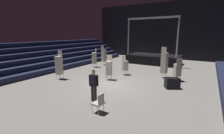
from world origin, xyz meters
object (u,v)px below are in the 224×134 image
Objects in this scene: chair_stack_front_right at (104,56)px; loose_chair_near_man at (99,102)px; man_with_tie at (94,84)px; chair_stack_front_left at (125,65)px; equipment_road_case at (172,83)px; chair_stack_mid_right at (109,68)px; chair_stack_mid_left at (177,70)px; chair_stack_rear_left at (59,65)px; chair_stack_rear_right at (94,58)px; stage_riser at (154,58)px; chair_stack_mid_centre at (164,63)px.

loose_chair_near_man is at bearing -37.48° from chair_stack_front_right.
man_with_tie is at bearing 49.78° from loose_chair_near_man.
chair_stack_front_left is 4.59m from equipment_road_case.
equipment_road_case is at bearing 165.45° from chair_stack_mid_right.
chair_stack_front_right is at bearing -72.75° from chair_stack_mid_right.
chair_stack_mid_left is at bearing 44.93° from chair_stack_front_left.
equipment_road_case is at bearing -165.91° from chair_stack_rear_left.
chair_stack_front_right is at bearing 152.93° from equipment_road_case.
loose_chair_near_man is at bearing 171.38° from chair_stack_rear_right.
chair_stack_mid_right is (-4.65, -2.44, 0.08)m from chair_stack_mid_left.
equipment_road_case is (8.46, -4.32, -0.76)m from chair_stack_front_right.
equipment_road_case is (3.81, -8.36, -0.25)m from stage_riser.
chair_stack_mid_centre reaches higher than man_with_tie.
chair_stack_mid_right is at bearing -60.53° from chair_stack_front_left.
chair_stack_mid_left reaches higher than equipment_road_case.
chair_stack_rear_left is 2.56× the size of equipment_road_case.
man_with_tie is 0.89× the size of chair_stack_mid_right.
chair_stack_rear_right is at bearing -61.20° from man_with_tie.
chair_stack_mid_right reaches higher than equipment_road_case.
stage_riser is 6.46× the size of loose_chair_near_man.
chair_stack_rear_right is at bearing 162.04° from equipment_road_case.
man_with_tie is 0.85× the size of chair_stack_rear_right.
loose_chair_near_man is (-2.14, -7.24, -0.37)m from chair_stack_mid_left.
chair_stack_mid_left is 8.69m from chair_stack_rear_right.
chair_stack_mid_right is 0.85× the size of chair_stack_rear_left.
loose_chair_near_man is at bearing -32.94° from chair_stack_front_left.
chair_stack_front_right is at bearing -174.21° from chair_stack_front_left.
chair_stack_mid_left is 5.25m from chair_stack_mid_right.
stage_riser is at bearing 82.15° from chair_stack_mid_left.
stage_riser is at bearing 127.41° from chair_stack_mid_centre.
chair_stack_mid_centre is 2.70m from equipment_road_case.
chair_stack_mid_right is at bearing -128.28° from chair_stack_mid_centre.
chair_stack_rear_left reaches higher than man_with_tie.
chair_stack_front_left is 4.55m from chair_stack_rear_right.
chair_stack_mid_right is 5.44m from loose_chair_near_man.
chair_stack_mid_centre is at bearing 123.88° from chair_stack_mid_left.
chair_stack_mid_left is 1.99× the size of equipment_road_case.
man_with_tie is 1.02× the size of chair_stack_front_left.
chair_stack_rear_right reaches higher than equipment_road_case.
chair_stack_mid_centre is at bearing 3.77° from chair_stack_front_right.
chair_stack_mid_right is (-1.51, 3.89, -0.01)m from man_with_tie.
chair_stack_mid_centre is at bearing -5.63° from loose_chair_near_man.
chair_stack_rear_left is at bearing -68.21° from chair_stack_front_right.
stage_riser reaches higher than man_with_tie.
stage_riser reaches higher than chair_stack_rear_right.
loose_chair_near_man is (-1.04, -7.59, -0.75)m from chair_stack_mid_centre.
chair_stack_mid_left is 0.78× the size of chair_stack_rear_left.
stage_riser reaches higher than chair_stack_front_right.
chair_stack_rear_left is 5.23m from chair_stack_rear_right.
chair_stack_mid_left is at bearing 90.70° from equipment_road_case.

